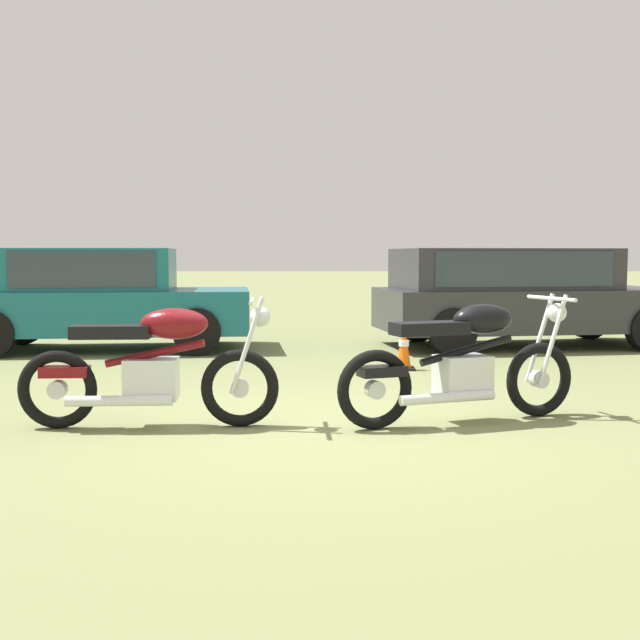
% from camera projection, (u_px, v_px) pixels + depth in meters
% --- Properties ---
extents(ground_plane, '(120.00, 120.00, 0.00)m').
position_uv_depth(ground_plane, '(318.00, 425.00, 6.26)').
color(ground_plane, olive).
extents(motorcycle_maroon, '(2.01, 0.64, 1.02)m').
position_uv_depth(motorcycle_maroon, '(152.00, 367.00, 6.12)').
color(motorcycle_maroon, black).
rests_on(motorcycle_maroon, ground).
extents(motorcycle_black, '(2.01, 1.00, 1.02)m').
position_uv_depth(motorcycle_black, '(464.00, 363.00, 6.32)').
color(motorcycle_black, black).
rests_on(motorcycle_black, ground).
extents(car_teal, '(4.22, 2.19, 1.43)m').
position_uv_depth(car_teal, '(99.00, 294.00, 11.17)').
color(car_teal, '#19606B').
rests_on(car_teal, ground).
extents(car_charcoal, '(4.50, 2.51, 1.43)m').
position_uv_depth(car_charcoal, '(514.00, 290.00, 11.56)').
color(car_charcoal, '#2D2D33').
rests_on(car_charcoal, ground).
extents(traffic_cone, '(0.25, 0.25, 0.57)m').
position_uv_depth(traffic_cone, '(404.00, 348.00, 9.25)').
color(traffic_cone, '#EA590F').
rests_on(traffic_cone, ground).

